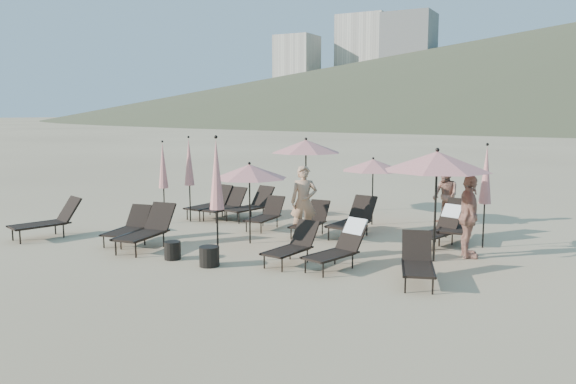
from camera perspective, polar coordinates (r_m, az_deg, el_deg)
The scene contains 29 objects.
ground at distance 12.33m, azimuth -3.85°, elevation -7.37°, with size 800.00×800.00×0.00m, color #D6BA8C.
hotel_skyline at distance 299.22m, azimuth 9.13°, elevation 11.90°, with size 109.00×82.00×55.00m.
lounger_0 at distance 16.12m, azimuth -23.15°, elevation -2.61°, with size 1.18×1.89×1.02m.
lounger_1 at distance 14.85m, azimuth -15.89°, elevation -3.38°, with size 0.87×1.62×0.88m.
lounger_2 at distance 14.04m, azimuth -14.13°, elevation -3.68°, with size 0.89×1.85×1.03m.
lounger_3 at distance 12.33m, azimuth 0.47°, elevation -5.41°, with size 0.77×1.56×0.86m.
lounger_4 at distance 12.01m, azimuth 5.27°, elevation -5.47°, with size 0.98×1.68×0.99m.
lounger_5 at distance 11.25m, azimuth 13.02°, elevation -6.85°, with size 1.05×1.67×0.90m.
lounger_6 at distance 17.95m, azimuth -7.88°, elevation -1.10°, with size 0.80×1.73×0.96m.
lounger_7 at distance 17.61m, azimuth -6.33°, elevation -1.30°, with size 0.77×1.66×0.93m.
lounger_8 at distance 16.05m, azimuth -2.24°, elevation -2.27°, with size 0.61×1.51×0.86m.
lounger_9 at distance 15.16m, azimuth 2.34°, elevation -2.86°, with size 0.61×1.53×0.87m.
lounger_10 at distance 15.08m, azimuth 6.64°, elevation -2.71°, with size 0.84×1.82×1.01m.
lounger_11 at distance 15.12m, azimuth 16.68°, elevation -2.99°, with size 0.79×1.79×1.01m.
lounger_12 at distance 17.46m, azimuth -3.76°, elevation -1.27°, with size 0.99×1.79×0.97m.
lounger_13 at distance 14.55m, azimuth 15.32°, elevation -3.42°, with size 0.95×1.61×0.95m.
umbrella_open_0 at distance 13.99m, azimuth -3.94°, elevation 2.09°, with size 1.92×1.92×2.07m.
umbrella_open_1 at distance 12.59m, azimuth 14.91°, elevation 3.04°, with size 2.35×2.35×2.53m.
umbrella_open_2 at distance 18.28m, azimuth 1.83°, elevation 4.66°, with size 2.31×2.31×2.49m.
umbrella_open_3 at distance 16.56m, azimuth 8.64°, elevation 2.72°, with size 1.86×1.86×2.00m.
umbrella_closed_0 at distance 12.17m, azimuth -7.28°, elevation 1.74°, with size 0.33×0.33×2.80m.
umbrella_closed_1 at distance 14.31m, azimuth 19.47°, elevation 1.60°, with size 0.30×0.30×2.56m.
umbrella_closed_2 at distance 17.11m, azimuth -10.02°, elevation 3.00°, with size 0.30×0.30×2.60m.
umbrella_closed_3 at distance 17.02m, azimuth -12.58°, elevation 2.61°, with size 0.29×0.29×2.48m.
side_table_0 at distance 12.96m, azimuth -11.65°, elevation -5.83°, with size 0.37×0.37×0.41m, color black.
side_table_1 at distance 12.25m, azimuth -8.00°, elevation -6.49°, with size 0.44×0.44×0.43m, color black.
beachgoer_a at distance 14.75m, azimuth 1.62°, elevation -1.01°, with size 0.70×0.46×1.91m, color tan.
beachgoer_b at distance 17.07m, azimuth 15.69°, elevation -0.37°, with size 0.84×0.66×1.74m, color #9F6752.
beachgoer_c at distance 13.35m, azimuth 17.90°, elevation -2.37°, with size 1.11×0.46×1.90m, color tan.
Camera 1 is at (6.39, -10.03, 3.26)m, focal length 35.00 mm.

